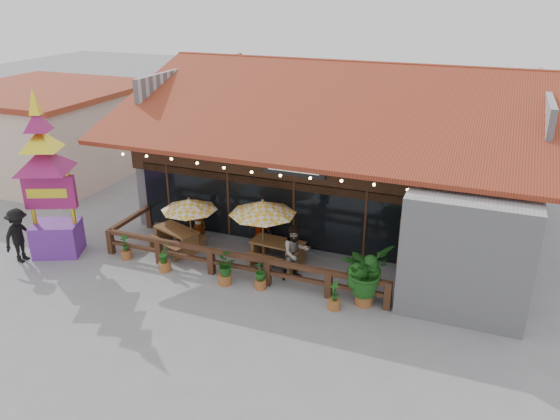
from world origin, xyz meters
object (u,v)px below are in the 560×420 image
at_px(picnic_table_left, 177,236).
at_px(picnic_table_right, 278,249).
at_px(pedestrian, 19,235).
at_px(umbrella_left, 189,205).
at_px(thai_sign_tower, 45,164).
at_px(umbrella_right, 263,208).
at_px(tropical_plant, 366,271).

relative_size(picnic_table_left, picnic_table_right, 1.11).
relative_size(picnic_table_left, pedestrian, 1.08).
bearing_deg(picnic_table_right, pedestrian, -160.21).
distance_m(umbrella_left, picnic_table_left, 1.42).
distance_m(picnic_table_right, thai_sign_tower, 8.26).
bearing_deg(thai_sign_tower, pedestrian, -130.41).
xyz_separation_m(umbrella_right, thai_sign_tower, (-7.06, -1.88, 1.23)).
bearing_deg(thai_sign_tower, umbrella_left, 22.42).
bearing_deg(umbrella_right, picnic_table_right, 23.87).
bearing_deg(picnic_table_right, umbrella_left, -174.80).
relative_size(umbrella_right, tropical_plant, 1.43).
height_order(picnic_table_left, picnic_table_right, picnic_table_right).
height_order(tropical_plant, pedestrian, tropical_plant).
height_order(umbrella_right, picnic_table_left, umbrella_right).
xyz_separation_m(umbrella_left, tropical_plant, (6.48, -1.11, -0.70)).
distance_m(picnic_table_right, pedestrian, 8.80).
relative_size(picnic_table_right, pedestrian, 0.97).
distance_m(umbrella_right, picnic_table_right, 1.59).
distance_m(umbrella_left, umbrella_right, 2.74).
distance_m(tropical_plant, pedestrian, 11.69).
bearing_deg(umbrella_left, picnic_table_left, 179.11).
bearing_deg(pedestrian, umbrella_left, -63.18).
height_order(picnic_table_right, thai_sign_tower, thai_sign_tower).
bearing_deg(tropical_plant, umbrella_left, 170.29).
distance_m(picnic_table_left, tropical_plant, 7.20).
relative_size(thai_sign_tower, pedestrian, 3.27).
bearing_deg(pedestrian, umbrella_right, -71.40).
bearing_deg(umbrella_left, pedestrian, -152.22).
height_order(thai_sign_tower, pedestrian, thai_sign_tower).
bearing_deg(umbrella_right, picnic_table_left, -178.59).
xyz_separation_m(picnic_table_left, picnic_table_right, (3.77, 0.28, 0.03)).
bearing_deg(umbrella_left, tropical_plant, -9.71).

